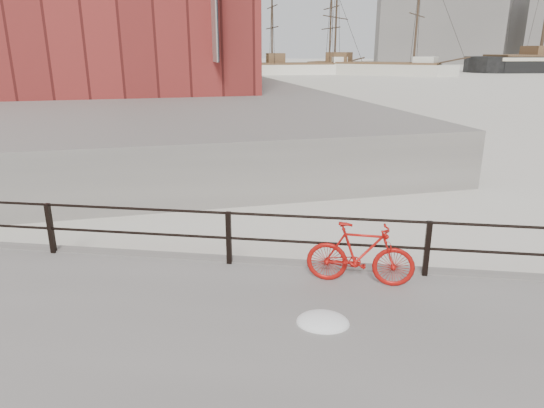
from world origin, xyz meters
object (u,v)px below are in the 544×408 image
at_px(workboat_far, 102,86).
at_px(bicycle, 360,254).
at_px(workboat_near, 104,96).
at_px(schooner_mid, 372,74).
at_px(schooner_left, 301,74).

bearing_deg(workboat_far, bicycle, -94.97).
bearing_deg(workboat_near, bicycle, -55.52).
height_order(bicycle, workboat_near, workboat_near).
bearing_deg(workboat_near, schooner_mid, 60.43).
xyz_separation_m(schooner_mid, workboat_near, (-26.02, -41.95, 0.00)).
height_order(schooner_mid, schooner_left, schooner_mid).
xyz_separation_m(schooner_left, workboat_far, (-20.58, -29.06, 0.00)).
xyz_separation_m(bicycle, workboat_far, (-27.98, 46.69, -0.89)).
distance_m(schooner_mid, workboat_near, 49.36).
bearing_deg(workboat_far, schooner_mid, 6.73).
bearing_deg(workboat_far, workboat_near, -98.85).
distance_m(bicycle, schooner_mid, 76.52).
xyz_separation_m(bicycle, schooner_mid, (4.29, 76.40, -0.89)).
relative_size(schooner_mid, workboat_far, 2.92).
xyz_separation_m(bicycle, schooner_left, (-7.40, 75.75, -0.89)).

